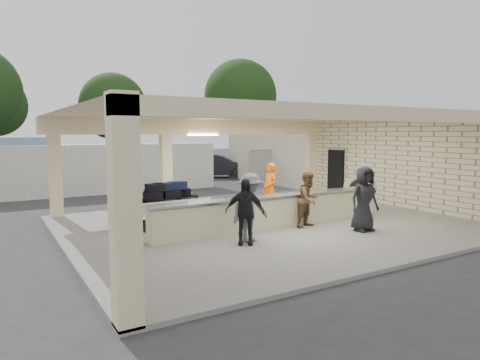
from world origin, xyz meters
TOP-DOWN VIEW (x-y plane):
  - ground at (0.00, 0.00)m, footprint 120.00×120.00m
  - pavilion at (0.21, 0.66)m, footprint 12.01×10.00m
  - baggage_counter at (0.00, -0.50)m, footprint 8.20×0.58m
  - luggage_cart at (-2.77, 1.43)m, footprint 2.33×1.48m
  - drum_fan at (5.50, 1.62)m, footprint 0.94×0.50m
  - baggage_handler at (0.94, 1.16)m, footprint 0.37×0.67m
  - passenger_a at (0.87, -1.00)m, footprint 0.89×0.55m
  - passenger_b at (-1.88, -1.77)m, footprint 1.05×0.82m
  - passenger_c at (-1.63, -1.61)m, footprint 1.23×0.65m
  - passenger_d at (1.90, -2.25)m, footprint 0.96×0.47m
  - car_white_a at (9.46, 13.22)m, footprint 5.54×3.44m
  - car_white_b at (13.07, 13.77)m, footprint 4.49×3.36m
  - car_dark at (5.81, 14.16)m, footprint 4.76×3.79m
  - container_white at (-2.40, 10.88)m, footprint 11.11×2.39m
  - fence at (11.00, 9.00)m, footprint 12.06×0.06m
  - tree_mid at (2.32, 26.16)m, footprint 6.00×5.60m
  - tree_right at (14.32, 25.16)m, footprint 7.20×7.00m
  - adjacent_building at (9.50, 10.00)m, footprint 6.00×8.00m

SIDE VIEW (x-z plane):
  - ground at x=0.00m, z-range 0.00..0.00m
  - baggage_counter at x=0.00m, z-range 0.10..1.08m
  - drum_fan at x=5.50m, z-range 0.14..1.14m
  - car_white_b at x=13.07m, z-range 0.00..1.34m
  - car_white_a at x=9.46m, z-range 0.00..1.47m
  - car_dark at x=5.81m, z-range 0.00..1.53m
  - luggage_cart at x=-2.77m, z-range 0.18..1.52m
  - passenger_a at x=0.87m, z-range 0.10..1.79m
  - passenger_b at x=-1.88m, z-range 0.10..1.81m
  - passenger_c at x=-1.63m, z-range 0.10..1.92m
  - baggage_handler at x=0.94m, z-range 0.10..1.93m
  - passenger_d at x=1.90m, z-range 0.10..1.99m
  - fence at x=11.00m, z-range 0.04..2.07m
  - container_white at x=-2.40m, z-range 0.00..2.40m
  - pavilion at x=0.21m, z-range -0.43..3.12m
  - adjacent_building at x=9.50m, z-range 0.00..3.20m
  - tree_mid at x=2.32m, z-range 0.96..8.96m
  - tree_right at x=14.32m, z-range 1.21..11.21m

